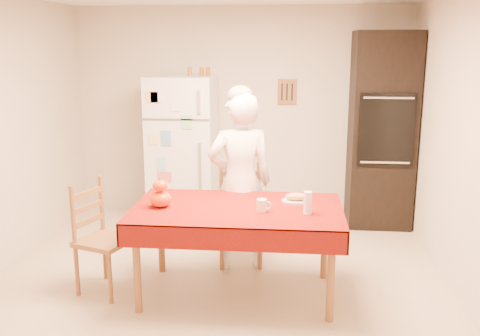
# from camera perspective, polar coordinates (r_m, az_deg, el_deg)

# --- Properties ---
(floor) EXTENTS (4.50, 4.50, 0.00)m
(floor) POSITION_cam_1_polar(r_m,az_deg,el_deg) (4.70, -2.49, -12.85)
(floor) COLOR tan
(floor) RESTS_ON ground
(room_shell) EXTENTS (4.02, 4.52, 2.51)m
(room_shell) POSITION_cam_1_polar(r_m,az_deg,el_deg) (4.25, -2.70, 7.23)
(room_shell) COLOR beige
(room_shell) RESTS_ON ground
(refrigerator) EXTENTS (0.75, 0.74, 1.70)m
(refrigerator) POSITION_cam_1_polar(r_m,az_deg,el_deg) (6.31, -6.09, 2.00)
(refrigerator) COLOR white
(refrigerator) RESTS_ON floor
(oven_cabinet) EXTENTS (0.70, 0.62, 2.20)m
(oven_cabinet) POSITION_cam_1_polar(r_m,az_deg,el_deg) (6.27, 14.87, 3.89)
(oven_cabinet) COLOR black
(oven_cabinet) RESTS_ON floor
(dining_table) EXTENTS (1.70, 1.00, 0.76)m
(dining_table) POSITION_cam_1_polar(r_m,az_deg,el_deg) (4.37, -0.28, -5.07)
(dining_table) COLOR brown
(dining_table) RESTS_ON floor
(chair_far) EXTENTS (0.47, 0.45, 0.95)m
(chair_far) POSITION_cam_1_polar(r_m,az_deg,el_deg) (5.12, 0.03, -4.50)
(chair_far) COLOR brown
(chair_far) RESTS_ON floor
(chair_left) EXTENTS (0.52, 0.53, 0.95)m
(chair_left) POSITION_cam_1_polar(r_m,az_deg,el_deg) (4.67, -14.79, -6.72)
(chair_left) COLOR brown
(chair_left) RESTS_ON floor
(seated_woman) EXTENTS (0.68, 0.53, 1.64)m
(seated_woman) POSITION_cam_1_polar(r_m,az_deg,el_deg) (4.88, 0.02, -1.54)
(seated_woman) COLOR white
(seated_woman) RESTS_ON floor
(coffee_mug) EXTENTS (0.08, 0.08, 0.10)m
(coffee_mug) POSITION_cam_1_polar(r_m,az_deg,el_deg) (4.23, 2.33, -4.01)
(coffee_mug) COLOR white
(coffee_mug) RESTS_ON dining_table
(pumpkin_lower) EXTENTS (0.18, 0.18, 0.13)m
(pumpkin_lower) POSITION_cam_1_polar(r_m,az_deg,el_deg) (4.39, -8.46, -3.29)
(pumpkin_lower) COLOR #ED5D05
(pumpkin_lower) RESTS_ON dining_table
(pumpkin_upper) EXTENTS (0.12, 0.12, 0.09)m
(pumpkin_upper) POSITION_cam_1_polar(r_m,az_deg,el_deg) (4.36, -8.51, -1.87)
(pumpkin_upper) COLOR #EE4505
(pumpkin_upper) RESTS_ON pumpkin_lower
(wine_glass) EXTENTS (0.07, 0.07, 0.18)m
(wine_glass) POSITION_cam_1_polar(r_m,az_deg,el_deg) (4.20, 7.24, -3.69)
(wine_glass) COLOR white
(wine_glass) RESTS_ON dining_table
(bread_plate) EXTENTS (0.24, 0.24, 0.02)m
(bread_plate) POSITION_cam_1_polar(r_m,az_deg,el_deg) (4.51, 6.00, -3.54)
(bread_plate) COLOR silver
(bread_plate) RESTS_ON dining_table
(bread_loaf) EXTENTS (0.18, 0.10, 0.06)m
(bread_loaf) POSITION_cam_1_polar(r_m,az_deg,el_deg) (4.49, 6.01, -3.04)
(bread_loaf) COLOR tan
(bread_loaf) RESTS_ON bread_plate
(spice_jar_left) EXTENTS (0.05, 0.05, 0.10)m
(spice_jar_left) POSITION_cam_1_polar(r_m,az_deg,el_deg) (6.23, -5.38, 10.22)
(spice_jar_left) COLOR #955C1B
(spice_jar_left) RESTS_ON refrigerator
(spice_jar_mid) EXTENTS (0.05, 0.05, 0.10)m
(spice_jar_mid) POSITION_cam_1_polar(r_m,az_deg,el_deg) (6.21, -4.10, 10.24)
(spice_jar_mid) COLOR brown
(spice_jar_mid) RESTS_ON refrigerator
(spice_jar_right) EXTENTS (0.05, 0.05, 0.10)m
(spice_jar_right) POSITION_cam_1_polar(r_m,az_deg,el_deg) (6.20, -3.44, 10.24)
(spice_jar_right) COLOR brown
(spice_jar_right) RESTS_ON refrigerator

